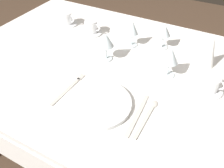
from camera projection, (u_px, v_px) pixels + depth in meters
name	position (u px, v px, depth m)	size (l,w,h in m)	color
ground_plane	(124.00, 153.00, 1.59)	(6.00, 6.00, 0.00)	#4C3828
dining_table	(129.00, 83.00, 1.16)	(1.80, 1.11, 0.74)	white
dinner_plate	(98.00, 103.00, 0.92)	(0.27, 0.27, 0.02)	white
fork_outer	(70.00, 88.00, 1.00)	(0.03, 0.23, 0.00)	beige
dinner_knife	(137.00, 116.00, 0.88)	(0.03, 0.23, 0.00)	beige
spoon_soup	(149.00, 114.00, 0.89)	(0.03, 0.21, 0.01)	beige
saucer_left	(207.00, 90.00, 0.99)	(0.12, 0.12, 0.01)	white
coffee_cup_left	(210.00, 83.00, 0.96)	(0.10, 0.08, 0.07)	white
saucer_right	(92.00, 33.00, 1.36)	(0.13, 0.13, 0.01)	white
coffee_cup_right	(91.00, 26.00, 1.34)	(0.10, 0.07, 0.07)	white
saucer_far	(67.00, 24.00, 1.45)	(0.13, 0.13, 0.01)	white
coffee_cup_far	(66.00, 18.00, 1.42)	(0.10, 0.08, 0.07)	white
wine_glass_centre	(164.00, 32.00, 1.19)	(0.07, 0.07, 0.14)	silver
wine_glass_left	(132.00, 29.00, 1.20)	(0.07, 0.07, 0.14)	silver
wine_glass_right	(170.00, 57.00, 1.00)	(0.08, 0.08, 0.15)	silver
wine_glass_far	(106.00, 41.00, 1.10)	(0.08, 0.08, 0.15)	silver
napkin_folded	(210.00, 51.00, 1.08)	(0.08, 0.08, 0.17)	white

